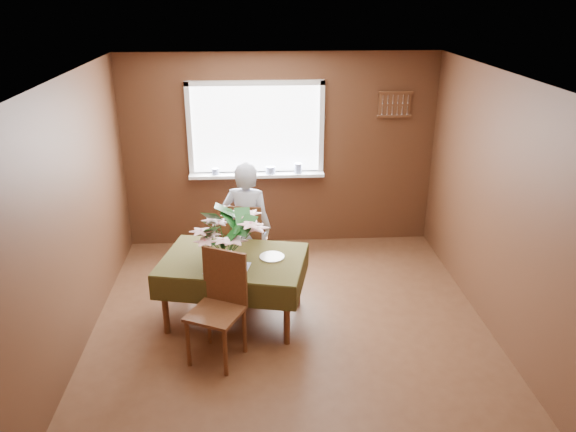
{
  "coord_description": "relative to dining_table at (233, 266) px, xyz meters",
  "views": [
    {
      "loc": [
        -0.33,
        -4.73,
        3.21
      ],
      "look_at": [
        0.0,
        0.55,
        1.05
      ],
      "focal_mm": 35.0,
      "sensor_mm": 36.0,
      "label": 1
    }
  ],
  "objects": [
    {
      "name": "spoon_rack",
      "position": [
        2.02,
        1.87,
        1.24
      ],
      "size": [
        0.44,
        0.05,
        0.33
      ],
      "color": "brown",
      "rests_on": "wall_back"
    },
    {
      "name": "wall_front",
      "position": [
        0.57,
        -2.6,
        0.64
      ],
      "size": [
        4.0,
        0.0,
        4.0
      ],
      "primitive_type": "plane",
      "rotation": [
        -1.57,
        0.0,
        0.0
      ],
      "color": "brown",
      "rests_on": "floor"
    },
    {
      "name": "window_assembly",
      "position": [
        0.27,
        1.85,
        0.75
      ],
      "size": [
        1.72,
        0.2,
        1.22
      ],
      "color": "white",
      "rests_on": "wall_back"
    },
    {
      "name": "seated_woman",
      "position": [
        0.14,
        0.64,
        0.14
      ],
      "size": [
        0.62,
        0.48,
        1.5
      ],
      "primitive_type": "imported",
      "rotation": [
        0.0,
        0.0,
        2.89
      ],
      "color": "white",
      "rests_on": "floor"
    },
    {
      "name": "side_plate",
      "position": [
        0.39,
        -0.01,
        0.09
      ],
      "size": [
        0.28,
        0.28,
        0.01
      ],
      "primitive_type": "cylinder",
      "rotation": [
        0.0,
        0.0,
        0.15
      ],
      "color": "white",
      "rests_on": "dining_table"
    },
    {
      "name": "table_knife",
      "position": [
        0.06,
        -0.23,
        0.09
      ],
      "size": [
        0.07,
        0.21,
        0.0
      ],
      "primitive_type": "cube",
      "rotation": [
        0.0,
        0.0,
        -0.24
      ],
      "color": "silver",
      "rests_on": "dining_table"
    },
    {
      "name": "flower_bouquet",
      "position": [
        -0.05,
        -0.18,
        0.43
      ],
      "size": [
        0.63,
        0.63,
        0.54
      ],
      "rotation": [
        0.0,
        0.0,
        -0.21
      ],
      "color": "white",
      "rests_on": "dining_table"
    },
    {
      "name": "wall_left",
      "position": [
        -1.43,
        -0.35,
        0.64
      ],
      "size": [
        0.0,
        4.5,
        4.5
      ],
      "primitive_type": "plane",
      "rotation": [
        1.57,
        0.0,
        1.57
      ],
      "color": "brown",
      "rests_on": "floor"
    },
    {
      "name": "ceiling",
      "position": [
        0.57,
        -0.35,
        1.89
      ],
      "size": [
        4.5,
        4.5,
        0.0
      ],
      "primitive_type": "plane",
      "rotation": [
        3.14,
        0.0,
        0.0
      ],
      "color": "white",
      "rests_on": "wall_back"
    },
    {
      "name": "chair_far",
      "position": [
        0.1,
        0.66,
        -0.05
      ],
      "size": [
        0.52,
        0.52,
        1.03
      ],
      "rotation": [
        0.0,
        0.0,
        2.95
      ],
      "color": "brown",
      "rests_on": "floor"
    },
    {
      "name": "wall_back",
      "position": [
        0.57,
        1.9,
        0.64
      ],
      "size": [
        4.0,
        0.0,
        4.0
      ],
      "primitive_type": "plane",
      "rotation": [
        1.57,
        0.0,
        0.0
      ],
      "color": "brown",
      "rests_on": "floor"
    },
    {
      "name": "wall_right",
      "position": [
        2.57,
        -0.35,
        0.64
      ],
      "size": [
        0.0,
        4.5,
        4.5
      ],
      "primitive_type": "plane",
      "rotation": [
        1.57,
        0.0,
        -1.57
      ],
      "color": "brown",
      "rests_on": "floor"
    },
    {
      "name": "chair_near",
      "position": [
        -0.11,
        -0.62,
        -0.05
      ],
      "size": [
        0.59,
        0.59,
        1.03
      ],
      "rotation": [
        0.0,
        0.0,
        -0.45
      ],
      "color": "brown",
      "rests_on": "floor"
    },
    {
      "name": "floor",
      "position": [
        0.57,
        -0.35,
        -0.61
      ],
      "size": [
        4.5,
        4.5,
        0.0
      ],
      "primitive_type": "plane",
      "color": "#522F1C",
      "rests_on": "ground"
    },
    {
      "name": "dining_table",
      "position": [
        0.0,
        0.0,
        0.0
      ],
      "size": [
        1.59,
        1.25,
        0.7
      ],
      "rotation": [
        0.0,
        0.0,
        -0.21
      ],
      "color": "brown",
      "rests_on": "floor"
    }
  ]
}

